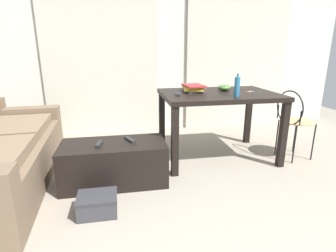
{
  "coord_description": "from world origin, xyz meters",
  "views": [
    {
      "loc": [
        -0.85,
        -1.16,
        1.29
      ],
      "look_at": [
        -0.31,
        1.7,
        0.44
      ],
      "focal_mm": 28.6,
      "sensor_mm": 36.0,
      "label": 1
    }
  ],
  "objects_px": {
    "coffee_table": "(114,163)",
    "bottle_near": "(237,87)",
    "bowl": "(224,88)",
    "wire_chair": "(293,116)",
    "tv_remote_on_table": "(178,94)",
    "book_stack": "(194,88)",
    "shoebox": "(97,204)",
    "tv_remote_secondary": "(99,144)",
    "scissors": "(249,92)",
    "tv_remote_primary": "(130,139)",
    "craft_table": "(219,101)"
  },
  "relations": [
    {
      "from": "bottle_near",
      "to": "tv_remote_primary",
      "type": "distance_m",
      "value": 1.24
    },
    {
      "from": "tv_remote_primary",
      "to": "scissors",
      "type": "bearing_deg",
      "value": -7.65
    },
    {
      "from": "craft_table",
      "to": "wire_chair",
      "type": "relative_size",
      "value": 1.58
    },
    {
      "from": "wire_chair",
      "to": "bottle_near",
      "type": "distance_m",
      "value": 0.86
    },
    {
      "from": "bowl",
      "to": "craft_table",
      "type": "bearing_deg",
      "value": -132.78
    },
    {
      "from": "coffee_table",
      "to": "tv_remote_primary",
      "type": "height_order",
      "value": "tv_remote_primary"
    },
    {
      "from": "coffee_table",
      "to": "craft_table",
      "type": "relative_size",
      "value": 0.76
    },
    {
      "from": "tv_remote_secondary",
      "to": "shoebox",
      "type": "height_order",
      "value": "tv_remote_secondary"
    },
    {
      "from": "bowl",
      "to": "tv_remote_secondary",
      "type": "height_order",
      "value": "bowl"
    },
    {
      "from": "wire_chair",
      "to": "tv_remote_on_table",
      "type": "relative_size",
      "value": 4.8
    },
    {
      "from": "bottle_near",
      "to": "scissors",
      "type": "bearing_deg",
      "value": 44.0
    },
    {
      "from": "coffee_table",
      "to": "bottle_near",
      "type": "distance_m",
      "value": 1.48
    },
    {
      "from": "book_stack",
      "to": "scissors",
      "type": "distance_m",
      "value": 0.66
    },
    {
      "from": "bowl",
      "to": "shoebox",
      "type": "distance_m",
      "value": 1.97
    },
    {
      "from": "craft_table",
      "to": "tv_remote_on_table",
      "type": "height_order",
      "value": "tv_remote_on_table"
    },
    {
      "from": "coffee_table",
      "to": "tv_remote_primary",
      "type": "bearing_deg",
      "value": 16.89
    },
    {
      "from": "bottle_near",
      "to": "shoebox",
      "type": "relative_size",
      "value": 0.77
    },
    {
      "from": "coffee_table",
      "to": "scissors",
      "type": "distance_m",
      "value": 1.75
    },
    {
      "from": "tv_remote_on_table",
      "to": "book_stack",
      "type": "bearing_deg",
      "value": 49.01
    },
    {
      "from": "bowl",
      "to": "tv_remote_on_table",
      "type": "height_order",
      "value": "bowl"
    },
    {
      "from": "bottle_near",
      "to": "tv_remote_secondary",
      "type": "relative_size",
      "value": 1.59
    },
    {
      "from": "bottle_near",
      "to": "book_stack",
      "type": "xyz_separation_m",
      "value": [
        -0.36,
        0.38,
        -0.06
      ]
    },
    {
      "from": "bottle_near",
      "to": "coffee_table",
      "type": "bearing_deg",
      "value": -173.32
    },
    {
      "from": "tv_remote_secondary",
      "to": "tv_remote_primary",
      "type": "bearing_deg",
      "value": 24.75
    },
    {
      "from": "bowl",
      "to": "book_stack",
      "type": "bearing_deg",
      "value": -176.38
    },
    {
      "from": "wire_chair",
      "to": "shoebox",
      "type": "xyz_separation_m",
      "value": [
        -2.21,
        -0.75,
        -0.44
      ]
    },
    {
      "from": "wire_chair",
      "to": "bottle_near",
      "type": "bearing_deg",
      "value": -173.97
    },
    {
      "from": "coffee_table",
      "to": "bowl",
      "type": "height_order",
      "value": "bowl"
    },
    {
      "from": "bowl",
      "to": "bottle_near",
      "type": "bearing_deg",
      "value": -93.98
    },
    {
      "from": "tv_remote_on_table",
      "to": "scissors",
      "type": "height_order",
      "value": "tv_remote_on_table"
    },
    {
      "from": "book_stack",
      "to": "tv_remote_primary",
      "type": "xyz_separation_m",
      "value": [
        -0.78,
        -0.49,
        -0.42
      ]
    },
    {
      "from": "tv_remote_primary",
      "to": "bowl",
      "type": "bearing_deg",
      "value": 1.18
    },
    {
      "from": "tv_remote_on_table",
      "to": "scissors",
      "type": "bearing_deg",
      "value": 15.72
    },
    {
      "from": "tv_remote_on_table",
      "to": "tv_remote_primary",
      "type": "distance_m",
      "value": 0.74
    },
    {
      "from": "scissors",
      "to": "bowl",
      "type": "bearing_deg",
      "value": 152.31
    },
    {
      "from": "coffee_table",
      "to": "tv_remote_on_table",
      "type": "distance_m",
      "value": 1.0
    },
    {
      "from": "craft_table",
      "to": "book_stack",
      "type": "height_order",
      "value": "book_stack"
    },
    {
      "from": "craft_table",
      "to": "bottle_near",
      "type": "xyz_separation_m",
      "value": [
        0.08,
        -0.29,
        0.21
      ]
    },
    {
      "from": "tv_remote_primary",
      "to": "craft_table",
      "type": "bearing_deg",
      "value": -2.12
    },
    {
      "from": "book_stack",
      "to": "tv_remote_on_table",
      "type": "height_order",
      "value": "book_stack"
    },
    {
      "from": "coffee_table",
      "to": "tv_remote_secondary",
      "type": "relative_size",
      "value": 6.6
    },
    {
      "from": "craft_table",
      "to": "wire_chair",
      "type": "distance_m",
      "value": 0.89
    },
    {
      "from": "bowl",
      "to": "wire_chair",
      "type": "bearing_deg",
      "value": -23.88
    },
    {
      "from": "book_stack",
      "to": "tv_remote_on_table",
      "type": "xyz_separation_m",
      "value": [
        -0.22,
        -0.17,
        -0.03
      ]
    },
    {
      "from": "wire_chair",
      "to": "book_stack",
      "type": "xyz_separation_m",
      "value": [
        -1.13,
        0.3,
        0.32
      ]
    },
    {
      "from": "wire_chair",
      "to": "book_stack",
      "type": "relative_size",
      "value": 2.67
    },
    {
      "from": "scissors",
      "to": "craft_table",
      "type": "bearing_deg",
      "value": 177.6
    },
    {
      "from": "coffee_table",
      "to": "shoebox",
      "type": "bearing_deg",
      "value": -104.81
    },
    {
      "from": "book_stack",
      "to": "tv_remote_on_table",
      "type": "relative_size",
      "value": 1.8
    },
    {
      "from": "tv_remote_primary",
      "to": "coffee_table",
      "type": "bearing_deg",
      "value": 174.38
    }
  ]
}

